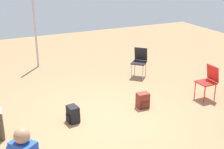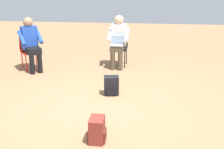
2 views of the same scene
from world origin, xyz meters
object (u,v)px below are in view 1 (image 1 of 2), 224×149
at_px(chair_northeast, 140,60).
at_px(backpack_by_empty_chair, 143,101).
at_px(backpack_near_laptop_user, 73,115).
at_px(chair_east, 208,80).

relative_size(chair_northeast, backpack_by_empty_chair, 2.36).
bearing_deg(backpack_near_laptop_user, backpack_by_empty_chair, -1.25).
xyz_separation_m(chair_east, backpack_by_empty_chair, (-1.71, 0.25, -0.34)).
relative_size(backpack_near_laptop_user, backpack_by_empty_chair, 1.00).
xyz_separation_m(chair_east, chair_northeast, (-0.73, 2.10, 0.00)).
relative_size(chair_east, backpack_near_laptop_user, 2.36).
bearing_deg(chair_east, backpack_near_laptop_user, 84.09).
distance_m(chair_northeast, backpack_near_laptop_user, 3.25).
height_order(chair_east, chair_northeast, same).
distance_m(chair_northeast, backpack_by_empty_chair, 2.12).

